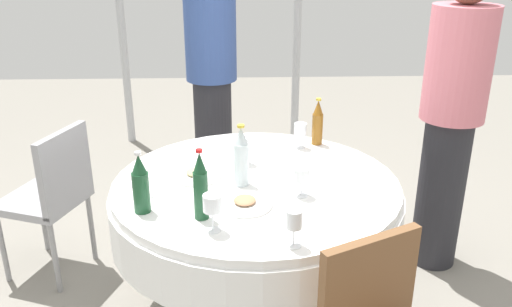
{
  "coord_description": "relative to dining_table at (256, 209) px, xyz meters",
  "views": [
    {
      "loc": [
        2.26,
        -0.08,
        1.8
      ],
      "look_at": [
        0.0,
        0.0,
        0.88
      ],
      "focal_mm": 37.35,
      "sensor_mm": 36.0,
      "label": 1
    }
  ],
  "objects": [
    {
      "name": "wine_glass_front",
      "position": [
        0.16,
        0.19,
        0.24
      ],
      "size": [
        0.07,
        0.07,
        0.13
      ],
      "color": "white",
      "rests_on": "dining_table"
    },
    {
      "name": "plate_right",
      "position": [
        0.25,
        -0.06,
        0.16
      ],
      "size": [
        0.23,
        0.23,
        0.04
      ],
      "color": "white",
      "rests_on": "dining_table"
    },
    {
      "name": "dining_table",
      "position": [
        0.0,
        0.0,
        0.0
      ],
      "size": [
        1.37,
        1.37,
        0.74
      ],
      "color": "white",
      "rests_on": "ground_plane"
    },
    {
      "name": "bottle_dark_green_front",
      "position": [
        0.34,
        -0.23,
        0.29
      ],
      "size": [
        0.06,
        0.06,
        0.3
      ],
      "color": "#194728",
      "rests_on": "dining_table"
    },
    {
      "name": "person_rear",
      "position": [
        -1.26,
        -0.25,
        0.31
      ],
      "size": [
        0.34,
        0.34,
        1.71
      ],
      "rotation": [
        0.0,
        0.0,
        1.77
      ],
      "color": "#26262B",
      "rests_on": "ground_plane"
    },
    {
      "name": "tent_pole_secondary",
      "position": [
        -2.36,
        0.44,
        0.69
      ],
      "size": [
        0.07,
        0.07,
        2.56
      ],
      "primitive_type": "cylinder",
      "color": "#B2B5B7",
      "rests_on": "ground_plane"
    },
    {
      "name": "wine_glass_right",
      "position": [
        0.57,
        0.12,
        0.26
      ],
      "size": [
        0.06,
        0.06,
        0.15
      ],
      "color": "white",
      "rests_on": "dining_table"
    },
    {
      "name": "person_south",
      "position": [
        -0.43,
        1.07,
        0.32
      ],
      "size": [
        0.34,
        0.34,
        1.72
      ],
      "rotation": [
        0.0,
        0.0,
        0.38
      ],
      "color": "#26262B",
      "rests_on": "ground_plane"
    },
    {
      "name": "wine_glass_near",
      "position": [
        0.45,
        -0.18,
        0.26
      ],
      "size": [
        0.07,
        0.07,
        0.15
      ],
      "color": "white",
      "rests_on": "dining_table"
    },
    {
      "name": "chair_inner",
      "position": [
        -0.39,
        -1.1,
        -0.07
      ],
      "size": [
        0.51,
        0.51,
        0.87
      ],
      "rotation": [
        0.0,
        0.0,
        2.8
      ],
      "color": "#99999E",
      "rests_on": "ground_plane"
    },
    {
      "name": "plate_far",
      "position": [
        -0.06,
        -0.28,
        0.16
      ],
      "size": [
        0.24,
        0.24,
        0.04
      ],
      "color": "white",
      "rests_on": "dining_table"
    },
    {
      "name": "bottle_clear_rear",
      "position": [
        0.03,
        -0.07,
        0.28
      ],
      "size": [
        0.07,
        0.07,
        0.29
      ],
      "color": "silver",
      "rests_on": "dining_table"
    },
    {
      "name": "knife_rear",
      "position": [
        0.09,
        -0.52,
        0.15
      ],
      "size": [
        0.14,
        0.14,
        0.0
      ],
      "primitive_type": "cube",
      "rotation": [
        0.0,
        0.0,
        3.93
      ],
      "color": "silver",
      "rests_on": "dining_table"
    },
    {
      "name": "bottle_amber_east",
      "position": [
        -0.48,
        0.35,
        0.27
      ],
      "size": [
        0.06,
        0.06,
        0.26
      ],
      "color": "#8C5619",
      "rests_on": "dining_table"
    },
    {
      "name": "bottle_dark_green_south",
      "position": [
        0.28,
        -0.48,
        0.27
      ],
      "size": [
        0.07,
        0.07,
        0.27
      ],
      "color": "#194728",
      "rests_on": "dining_table"
    },
    {
      "name": "wine_glass_inner",
      "position": [
        -0.42,
        0.25,
        0.25
      ],
      "size": [
        0.07,
        0.07,
        0.14
      ],
      "color": "white",
      "rests_on": "dining_table"
    },
    {
      "name": "wine_glass_mid",
      "position": [
        -0.22,
        -0.05,
        0.25
      ],
      "size": [
        0.07,
        0.07,
        0.14
      ],
      "color": "white",
      "rests_on": "dining_table"
    }
  ]
}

